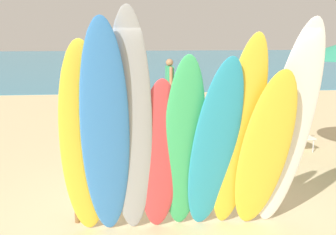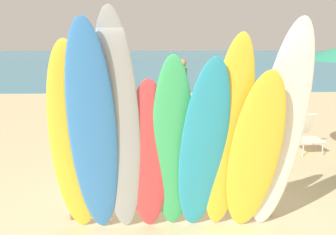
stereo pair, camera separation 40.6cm
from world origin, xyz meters
name	(u,v)px [view 1 (the left image)]	position (x,y,z in m)	size (l,w,h in m)	color
ground	(141,84)	(0.00, 14.00, 0.00)	(60.00, 60.00, 0.00)	#D3BC8C
ocean_water	(134,60)	(0.00, 31.05, 0.01)	(60.00, 40.00, 0.02)	teal
surfboard_rack	(177,181)	(0.00, 0.00, 0.53)	(2.78, 0.07, 0.68)	brown
surfboard_yellow_0	(85,148)	(-1.11, -0.63, 1.21)	(0.54, 0.07, 2.55)	yellow
surfboard_blue_1	(106,142)	(-0.88, -0.76, 1.31)	(0.51, 0.08, 2.81)	#337AD1
surfboard_grey_2	(131,136)	(-0.61, -0.73, 1.36)	(0.47, 0.06, 2.88)	#999EA3
surfboard_red_3	(159,161)	(-0.29, -0.57, 1.01)	(0.47, 0.08, 2.12)	#D13D42
surfboard_green_4	(183,151)	(-0.01, -0.63, 1.14)	(0.47, 0.08, 2.42)	#38B266
surfboard_teal_5	(213,153)	(0.32, -0.69, 1.13)	(0.52, 0.06, 2.44)	#289EC6
surfboard_yellow_6	(237,143)	(0.59, -0.69, 1.24)	(0.48, 0.07, 2.65)	yellow
surfboard_yellow_7	(263,157)	(0.90, -0.70, 1.06)	(0.58, 0.08, 2.29)	yellow
surfboard_white_8	(287,135)	(1.18, -0.68, 1.31)	(0.54, 0.06, 2.77)	white
beachgoer_midbeach	(170,117)	(0.17, 2.33, 0.88)	(0.51, 0.37, 1.52)	#9E704C
beachgoer_near_rack	(170,81)	(0.69, 7.27, 0.96)	(0.43, 0.63, 1.67)	#9E704C
beachgoer_photographing	(228,110)	(1.37, 2.57, 0.94)	(0.42, 0.60, 1.63)	#9E704C
beachgoer_strolling	(75,81)	(-2.37, 8.05, 0.91)	(0.54, 0.37, 1.58)	#9E704C
beachgoer_by_water	(252,102)	(2.25, 3.79, 0.87)	(0.39, 0.56, 1.51)	beige
beach_chair_red	(296,129)	(2.97, 2.92, 0.42)	(0.57, 0.79, 0.79)	#B7B7BC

